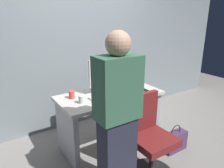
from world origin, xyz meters
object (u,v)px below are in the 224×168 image
object	(u,v)px
cell_phone	(144,90)
handbag	(175,141)
desk	(110,110)
office_chair	(149,140)
cup_by_monitor	(72,95)
monitor	(106,73)
keyboard	(105,96)
book_stack	(130,79)
person_at_desk	(117,119)
cup_near_keyboard	(81,99)
mouse	(122,91)

from	to	relation	value
cell_phone	handbag	distance (m)	0.80
cell_phone	handbag	xyz separation A→B (m)	(0.17, -0.47, -0.63)
desk	office_chair	world-z (taller)	office_chair
cup_by_monitor	handbag	world-z (taller)	cup_by_monitor
office_chair	monitor	size ratio (longest dim) A/B	1.74
keyboard	book_stack	size ratio (longest dim) A/B	2.00
person_at_desk	cup_near_keyboard	xyz separation A→B (m)	(-0.04, 0.69, -0.04)
person_at_desk	cell_phone	bearing A→B (deg)	35.74
office_chair	mouse	xyz separation A→B (m)	(0.12, 0.68, 0.35)
keyboard	person_at_desk	bearing A→B (deg)	-110.96
cup_near_keyboard	handbag	xyz separation A→B (m)	(1.10, -0.53, -0.67)
desk	mouse	distance (m)	0.31
desk	handbag	size ratio (longest dim) A/B	3.63
mouse	book_stack	distance (m)	0.39
person_at_desk	cell_phone	xyz separation A→B (m)	(0.89, 0.64, -0.08)
cup_near_keyboard	cup_by_monitor	size ratio (longest dim) A/B	0.96
desk	keyboard	world-z (taller)	keyboard
book_stack	handbag	distance (m)	1.07
office_chair	book_stack	distance (m)	1.09
monitor	person_at_desk	bearing A→B (deg)	-115.73
desk	cup_by_monitor	distance (m)	0.58
cup_near_keyboard	book_stack	world-z (taller)	book_stack
person_at_desk	monitor	xyz separation A→B (m)	(0.43, 0.90, 0.17)
monitor	cup_by_monitor	distance (m)	0.55
cup_by_monitor	book_stack	bearing A→B (deg)	3.68
handbag	keyboard	bearing A→B (deg)	143.68
keyboard	desk	bearing A→B (deg)	28.39
keyboard	book_stack	xyz separation A→B (m)	(0.57, 0.24, 0.07)
person_at_desk	handbag	world-z (taller)	person_at_desk
desk	office_chair	bearing A→B (deg)	-86.09
office_chair	mouse	bearing A→B (deg)	79.87
keyboard	mouse	xyz separation A→B (m)	(0.27, 0.00, 0.01)
desk	cup_near_keyboard	size ratio (longest dim) A/B	14.61
office_chair	book_stack	bearing A→B (deg)	65.13
keyboard	handbag	xyz separation A→B (m)	(0.75, -0.55, -0.63)
keyboard	cup_near_keyboard	world-z (taller)	cup_near_keyboard
desk	monitor	distance (m)	0.51
mouse	cell_phone	distance (m)	0.32
office_chair	cup_by_monitor	size ratio (longest dim) A/B	9.60
cup_near_keyboard	cell_phone	size ratio (longest dim) A/B	0.65
mouse	office_chair	bearing A→B (deg)	-100.13
office_chair	cell_phone	xyz separation A→B (m)	(0.43, 0.59, 0.33)
monitor	desk	bearing A→B (deg)	-100.26
book_stack	monitor	bearing A→B (deg)	-172.88
mouse	cup_near_keyboard	bearing A→B (deg)	-177.10
cup_by_monitor	handbag	size ratio (longest dim) A/B	0.26
cup_near_keyboard	cup_by_monitor	distance (m)	0.21
office_chair	person_at_desk	bearing A→B (deg)	-174.38
desk	keyboard	distance (m)	0.27
keyboard	mouse	distance (m)	0.27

